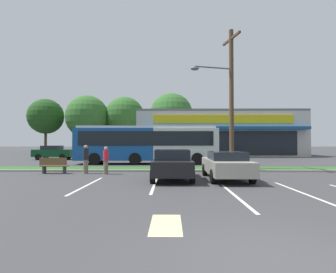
{
  "coord_description": "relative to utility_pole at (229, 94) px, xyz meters",
  "views": [
    {
      "loc": [
        -1.61,
        -4.09,
        1.84
      ],
      "look_at": [
        -1.83,
        18.1,
        2.35
      ],
      "focal_mm": 28.6,
      "sensor_mm": 36.0,
      "label": 1
    }
  ],
  "objects": [
    {
      "name": "tree_left",
      "position": [
        -18.55,
        28.59,
        1.26
      ],
      "size": [
        7.46,
        7.46,
        10.08
      ],
      "color": "#473323",
      "rests_on": "ground_plane"
    },
    {
      "name": "storefront_building",
      "position": [
        2.78,
        22.12,
        -1.97
      ],
      "size": [
        22.31,
        13.26,
        6.2
      ],
      "color": "#BCB7AD",
      "rests_on": "ground_plane"
    },
    {
      "name": "city_bus",
      "position": [
        -6.0,
        5.25,
        -3.31
      ],
      "size": [
        12.18,
        2.9,
        3.25
      ],
      "rotation": [
        0.0,
        0.0,
        0.02
      ],
      "color": "#144793",
      "rests_on": "ground_plane"
    },
    {
      "name": "car_3",
      "position": [
        -16.63,
        10.9,
        -4.29
      ],
      "size": [
        4.12,
        1.94,
        1.52
      ],
      "color": "#0C3F1E",
      "rests_on": "ground_plane"
    },
    {
      "name": "car_1",
      "position": [
        -3.87,
        -4.55,
        -4.31
      ],
      "size": [
        2.01,
        4.33,
        1.49
      ],
      "rotation": [
        0.0,
        0.0,
        1.57
      ],
      "color": "black",
      "rests_on": "ground_plane"
    },
    {
      "name": "pedestrian_mid",
      "position": [
        -9.0,
        -2.09,
        -4.23
      ],
      "size": [
        0.34,
        0.34,
        1.69
      ],
      "rotation": [
        0.0,
        0.0,
        4.13
      ],
      "color": "#726651",
      "rests_on": "ground_plane"
    },
    {
      "name": "ground_plane",
      "position": [
        -2.34,
        -13.84,
        -5.08
      ],
      "size": [
        240.0,
        240.0,
        0.0
      ],
      "primitive_type": "plane",
      "color": "#38383A"
    },
    {
      "name": "car_4",
      "position": [
        -2.33,
        11.32,
        -4.32
      ],
      "size": [
        4.38,
        1.95,
        1.48
      ],
      "color": "#B7B7BC",
      "rests_on": "ground_plane"
    },
    {
      "name": "utility_pole",
      "position": [
        0.0,
        0.0,
        0.0
      ],
      "size": [
        3.16,
        2.36,
        9.47
      ],
      "color": "#4C3826",
      "rests_on": "ground_plane"
    },
    {
      "name": "parking_stripe_1",
      "position": [
        -4.66,
        -6.12,
        -5.07
      ],
      "size": [
        0.12,
        4.8,
        0.01
      ],
      "primitive_type": "cube",
      "color": "silver",
      "rests_on": "ground_plane"
    },
    {
      "name": "car_0",
      "position": [
        -8.0,
        11.14,
        -4.3
      ],
      "size": [
        4.34,
        1.94,
        1.52
      ],
      "color": "#0C3F1E",
      "rests_on": "ground_plane"
    },
    {
      "name": "car_2",
      "position": [
        -1.18,
        -4.48,
        -4.34
      ],
      "size": [
        1.97,
        4.75,
        1.39
      ],
      "rotation": [
        0.0,
        0.0,
        1.57
      ],
      "color": "#9E998C",
      "rests_on": "ground_plane"
    },
    {
      "name": "pedestrian_by_pole",
      "position": [
        -7.73,
        -2.34,
        -4.27
      ],
      "size": [
        0.32,
        0.32,
        1.6
      ],
      "rotation": [
        0.0,
        0.0,
        3.63
      ],
      "color": "#726651",
      "rests_on": "ground_plane"
    },
    {
      "name": "curb_lip",
      "position": [
        -2.34,
        -1.06,
        -5.02
      ],
      "size": [
        56.0,
        0.24,
        0.12
      ],
      "primitive_type": "cube",
      "color": "#99968C",
      "rests_on": "ground_plane"
    },
    {
      "name": "tree_mid_left",
      "position": [
        -12.22,
        29.88,
        1.48
      ],
      "size": [
        6.97,
        6.97,
        10.06
      ],
      "color": "#473323",
      "rests_on": "ground_plane"
    },
    {
      "name": "grass_median",
      "position": [
        -2.34,
        0.16,
        -5.02
      ],
      "size": [
        56.0,
        2.2,
        0.12
      ],
      "primitive_type": "cube",
      "color": "#2D5B23",
      "rests_on": "ground_plane"
    },
    {
      "name": "tree_mid",
      "position": [
        -3.83,
        28.27,
        1.57
      ],
      "size": [
        7.48,
        7.48,
        10.39
      ],
      "color": "#473323",
      "rests_on": "ground_plane"
    },
    {
      "name": "parking_stripe_0",
      "position": [
        -7.55,
        -6.39,
        -5.07
      ],
      "size": [
        0.12,
        4.8,
        0.01
      ],
      "primitive_type": "cube",
      "color": "silver",
      "rests_on": "ground_plane"
    },
    {
      "name": "parking_stripe_2",
      "position": [
        -1.72,
        -8.66,
        -5.07
      ],
      "size": [
        0.12,
        4.8,
        0.01
      ],
      "primitive_type": "cube",
      "color": "silver",
      "rests_on": "ground_plane"
    },
    {
      "name": "lot_arrow",
      "position": [
        -4.05,
        -11.89,
        -5.07
      ],
      "size": [
        0.7,
        1.6,
        0.01
      ],
      "primitive_type": "cube",
      "color": "beige",
      "rests_on": "ground_plane"
    },
    {
      "name": "tree_far_left",
      "position": [
        -25.94,
        28.78,
        1.37
      ],
      "size": [
        6.15,
        6.15,
        9.54
      ],
      "color": "#473323",
      "rests_on": "ground_plane"
    },
    {
      "name": "bus_stop_bench",
      "position": [
        -10.88,
        -2.11,
        -4.57
      ],
      "size": [
        1.6,
        0.45,
        0.95
      ],
      "rotation": [
        0.0,
        0.0,
        3.14
      ],
      "color": "brown",
      "rests_on": "ground_plane"
    },
    {
      "name": "parking_stripe_3",
      "position": [
        0.86,
        -7.98,
        -5.07
      ],
      "size": [
        0.12,
        4.8,
        0.01
      ],
      "primitive_type": "cube",
      "color": "silver",
      "rests_on": "ground_plane"
    }
  ]
}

